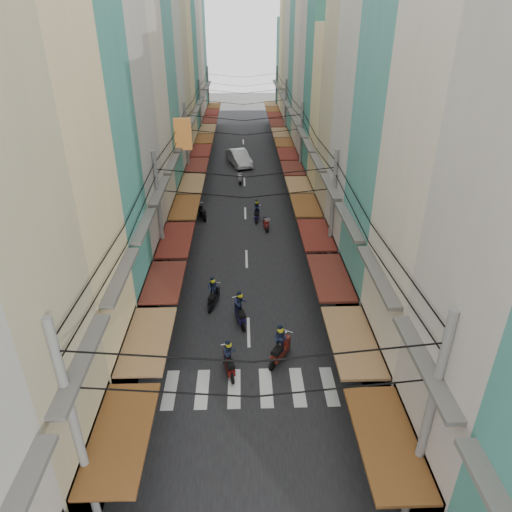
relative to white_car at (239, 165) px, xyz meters
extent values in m
plane|color=#60605C|center=(0.52, -27.74, 0.00)|extent=(160.00, 160.00, 0.00)
cube|color=black|center=(0.52, -7.74, 0.01)|extent=(10.00, 80.00, 0.02)
cube|color=slate|center=(-5.98, -7.74, 0.03)|extent=(3.00, 80.00, 0.06)
cube|color=slate|center=(7.02, -7.74, 0.03)|extent=(3.00, 80.00, 0.06)
cube|color=silver|center=(-2.98, -33.74, 0.03)|extent=(0.55, 2.40, 0.01)
cube|color=silver|center=(-1.58, -33.74, 0.03)|extent=(0.55, 2.40, 0.01)
cube|color=silver|center=(-0.18, -33.74, 0.03)|extent=(0.55, 2.40, 0.01)
cube|color=silver|center=(1.22, -33.74, 0.03)|extent=(0.55, 2.40, 0.01)
cube|color=silver|center=(2.62, -33.74, 0.03)|extent=(0.55, 2.40, 0.01)
cube|color=silver|center=(4.02, -33.74, 0.03)|extent=(0.55, 2.40, 0.01)
cube|color=black|center=(-5.08, -38.71, 1.60)|extent=(1.20, 4.53, 3.20)
cube|color=brown|center=(-3.58, -38.71, 3.00)|extent=(1.80, 4.34, 0.12)
cube|color=#595651|center=(-4.23, -38.71, 6.00)|extent=(0.50, 4.24, 0.15)
cube|color=beige|center=(-7.48, -34.00, 7.90)|extent=(6.00, 4.70, 15.81)
cube|color=black|center=(-5.08, -34.00, 1.60)|extent=(1.20, 4.52, 3.20)
cube|color=olive|center=(-3.58, -34.00, 3.00)|extent=(1.80, 4.33, 0.12)
cube|color=#595651|center=(-4.23, -34.00, 6.00)|extent=(0.50, 4.23, 0.15)
cube|color=teal|center=(-7.48, -29.50, 9.62)|extent=(6.00, 4.30, 19.25)
cube|color=black|center=(-5.08, -29.50, 1.60)|extent=(1.20, 4.13, 3.20)
cube|color=#5C231A|center=(-3.58, -29.50, 3.00)|extent=(1.80, 3.96, 0.12)
cube|color=#595651|center=(-4.23, -29.50, 6.00)|extent=(0.50, 3.87, 0.15)
cube|color=#B5ADA5|center=(-7.48, -24.78, 10.47)|extent=(6.00, 5.14, 20.93)
cube|color=black|center=(-5.08, -24.78, 1.60)|extent=(1.20, 4.94, 3.20)
cube|color=maroon|center=(-3.58, -24.78, 3.00)|extent=(1.80, 4.73, 0.12)
cube|color=#595651|center=(-4.23, -24.78, 6.00)|extent=(0.50, 4.63, 0.15)
cube|color=beige|center=(-7.48, -19.73, 8.72)|extent=(6.00, 4.95, 17.43)
cube|color=black|center=(-5.08, -19.73, 1.60)|extent=(1.20, 4.75, 3.20)
cube|color=brown|center=(-3.58, -19.73, 3.00)|extent=(1.80, 4.56, 0.12)
cube|color=#595651|center=(-4.23, -19.73, 6.00)|extent=(0.50, 4.46, 0.15)
cube|color=teal|center=(-7.48, -14.76, 8.16)|extent=(6.00, 4.99, 16.32)
cube|color=black|center=(-5.08, -14.76, 1.60)|extent=(1.20, 4.80, 3.20)
cube|color=olive|center=(-3.58, -14.76, 3.00)|extent=(1.80, 4.60, 0.12)
cube|color=#595651|center=(-4.23, -14.76, 6.00)|extent=(0.50, 4.50, 0.15)
cube|color=#B9B4A9|center=(-7.48, -9.94, 11.44)|extent=(6.00, 4.65, 22.87)
cube|color=black|center=(-5.08, -9.94, 1.60)|extent=(1.20, 4.46, 3.20)
cube|color=#5C231A|center=(-3.58, -9.94, 3.00)|extent=(1.80, 4.27, 0.12)
cube|color=#595651|center=(-4.23, -9.94, 6.00)|extent=(0.50, 4.18, 0.15)
cube|color=tan|center=(-7.48, -5.17, 10.29)|extent=(6.00, 4.89, 20.58)
cube|color=black|center=(-5.08, -5.17, 1.60)|extent=(1.20, 4.70, 3.20)
cube|color=maroon|center=(-3.58, -5.17, 3.00)|extent=(1.80, 4.50, 0.12)
cube|color=#595651|center=(-4.23, -5.17, 6.00)|extent=(0.50, 4.40, 0.15)
cube|color=beige|center=(-7.48, -0.46, 9.22)|extent=(6.00, 4.52, 18.44)
cube|color=black|center=(-5.08, -0.46, 1.60)|extent=(1.20, 4.34, 3.20)
cube|color=brown|center=(-3.58, -0.46, 3.00)|extent=(1.80, 4.16, 0.12)
cube|color=#595651|center=(-4.23, -0.46, 6.00)|extent=(0.50, 4.07, 0.15)
cube|color=teal|center=(-7.48, 4.39, 10.31)|extent=(6.00, 5.20, 20.63)
cube|color=black|center=(-5.08, 4.39, 1.60)|extent=(1.20, 4.99, 3.20)
cube|color=olive|center=(-3.58, 4.39, 3.00)|extent=(1.80, 4.78, 0.12)
cube|color=#595651|center=(-4.23, 4.39, 6.00)|extent=(0.50, 4.68, 0.15)
cube|color=#B5ADA5|center=(-7.48, 9.46, 11.85)|extent=(6.00, 4.94, 23.70)
cube|color=black|center=(-5.08, 9.46, 1.60)|extent=(1.20, 4.74, 3.20)
cube|color=#5C231A|center=(-3.58, 9.46, 3.00)|extent=(1.80, 4.55, 0.12)
cube|color=#595651|center=(-4.23, 9.46, 6.00)|extent=(0.50, 4.45, 0.15)
cube|color=beige|center=(-7.48, 14.41, 10.56)|extent=(6.00, 4.96, 21.12)
cube|color=black|center=(-5.08, 14.41, 1.60)|extent=(1.20, 4.76, 3.20)
cube|color=maroon|center=(-3.58, 14.41, 3.00)|extent=(1.80, 4.56, 0.12)
cube|color=#595651|center=(-4.23, 14.41, 6.00)|extent=(0.50, 4.46, 0.15)
cube|color=teal|center=(-7.48, 19.41, 9.95)|extent=(6.00, 5.04, 19.90)
cube|color=black|center=(-5.08, 19.41, 1.60)|extent=(1.20, 4.84, 3.20)
cube|color=brown|center=(-3.58, 19.41, 3.00)|extent=(1.80, 4.64, 0.12)
cube|color=#595651|center=(-4.23, 19.41, 6.00)|extent=(0.50, 4.54, 0.15)
cube|color=brown|center=(-3.88, -15.74, 7.00)|extent=(1.20, 0.40, 2.20)
cube|color=black|center=(6.12, -39.14, 1.60)|extent=(1.20, 4.54, 3.20)
cube|color=brown|center=(4.62, -39.14, 3.00)|extent=(1.80, 4.35, 0.12)
cube|color=#595651|center=(5.27, -39.14, 6.00)|extent=(0.50, 4.25, 0.15)
cube|color=beige|center=(8.52, -34.29, 11.19)|extent=(6.00, 4.97, 22.38)
cube|color=black|center=(6.12, -34.29, 1.60)|extent=(1.20, 4.78, 3.20)
cube|color=olive|center=(4.62, -34.29, 3.00)|extent=(1.80, 4.58, 0.12)
cube|color=#595651|center=(5.27, -34.29, 6.00)|extent=(0.50, 4.48, 0.15)
cube|color=teal|center=(8.52, -29.28, 7.54)|extent=(6.00, 5.03, 15.08)
cube|color=black|center=(6.12, -29.28, 1.60)|extent=(1.20, 4.83, 3.20)
cube|color=#5C231A|center=(4.62, -29.28, 3.00)|extent=(1.80, 4.63, 0.12)
cube|color=#595651|center=(5.27, -29.28, 6.00)|extent=(0.50, 4.53, 0.15)
cube|color=#B9B4A9|center=(8.52, -24.37, 10.83)|extent=(6.00, 4.79, 21.66)
cube|color=black|center=(6.12, -24.37, 1.60)|extent=(1.20, 4.60, 3.20)
cube|color=maroon|center=(4.62, -24.37, 3.00)|extent=(1.80, 4.41, 0.12)
cube|color=#595651|center=(5.27, -24.37, 6.00)|extent=(0.50, 4.31, 0.15)
cube|color=tan|center=(8.52, -19.72, 10.37)|extent=(6.00, 4.52, 20.74)
cube|color=black|center=(6.12, -19.72, 1.60)|extent=(1.20, 4.34, 3.20)
cube|color=brown|center=(4.62, -19.72, 3.00)|extent=(1.80, 4.16, 0.12)
cube|color=#595651|center=(5.27, -19.72, 6.00)|extent=(0.50, 4.07, 0.15)
cube|color=beige|center=(8.52, -15.39, 7.06)|extent=(6.00, 4.12, 14.13)
cube|color=black|center=(6.12, -15.39, 1.60)|extent=(1.20, 3.96, 3.20)
cube|color=olive|center=(4.62, -15.39, 3.00)|extent=(1.80, 3.79, 0.12)
cube|color=#595651|center=(5.27, -15.39, 6.00)|extent=(0.50, 3.71, 0.15)
cube|color=teal|center=(8.52, -11.13, 8.84)|extent=(6.00, 4.40, 17.68)
cube|color=black|center=(6.12, -11.13, 1.60)|extent=(1.20, 4.23, 3.20)
cube|color=#5C231A|center=(4.62, -11.13, 3.00)|extent=(1.80, 4.05, 0.12)
cube|color=#595651|center=(5.27, -11.13, 6.00)|extent=(0.50, 3.96, 0.15)
cube|color=#B5ADA5|center=(8.52, -6.61, 11.30)|extent=(6.00, 4.64, 22.59)
cube|color=black|center=(6.12, -6.61, 1.60)|extent=(1.20, 4.45, 3.20)
cube|color=maroon|center=(4.62, -6.61, 3.00)|extent=(1.80, 4.26, 0.12)
cube|color=#595651|center=(5.27, -6.61, 6.00)|extent=(0.50, 4.17, 0.15)
cube|color=beige|center=(8.52, -2.29, 10.63)|extent=(6.00, 4.00, 21.25)
cube|color=black|center=(6.12, -2.29, 1.60)|extent=(1.20, 3.84, 3.20)
cube|color=brown|center=(4.62, -2.29, 3.00)|extent=(1.80, 3.68, 0.12)
cube|color=#595651|center=(5.27, -2.29, 6.00)|extent=(0.50, 3.60, 0.15)
cube|color=teal|center=(8.52, 2.22, 11.16)|extent=(6.00, 5.01, 22.33)
cube|color=black|center=(6.12, 2.22, 1.60)|extent=(1.20, 4.81, 3.20)
cube|color=olive|center=(4.62, 2.22, 3.00)|extent=(1.80, 4.61, 0.12)
cube|color=#595651|center=(5.27, 2.22, 6.00)|extent=(0.50, 4.51, 0.15)
cube|color=#B9B4A9|center=(8.52, 7.22, 9.86)|extent=(6.00, 5.00, 19.71)
cube|color=black|center=(6.12, 7.22, 1.60)|extent=(1.20, 4.80, 3.20)
cube|color=#5C231A|center=(4.62, 7.22, 3.00)|extent=(1.80, 4.60, 0.12)
cube|color=#595651|center=(5.27, 7.22, 6.00)|extent=(0.50, 4.50, 0.15)
cube|color=tan|center=(8.52, 11.88, 8.43)|extent=(6.00, 4.32, 16.86)
cube|color=black|center=(6.12, 11.88, 1.60)|extent=(1.20, 4.15, 3.20)
cube|color=maroon|center=(4.62, 11.88, 3.00)|extent=(1.80, 3.97, 0.12)
cube|color=#595651|center=(5.27, 11.88, 6.00)|extent=(0.50, 3.89, 0.15)
cube|color=beige|center=(8.52, 16.20, 9.98)|extent=(6.00, 4.33, 19.96)
cube|color=black|center=(6.12, 16.20, 1.60)|extent=(1.20, 4.16, 3.20)
cube|color=brown|center=(4.62, 16.20, 3.00)|extent=(1.80, 3.99, 0.12)
cube|color=#595651|center=(5.27, 16.20, 6.00)|extent=(0.50, 3.90, 0.15)
cube|color=teal|center=(8.52, 20.81, 7.17)|extent=(6.00, 4.88, 14.34)
cube|color=black|center=(6.12, 20.81, 1.60)|extent=(1.20, 4.68, 3.20)
cube|color=olive|center=(4.62, 20.81, 3.00)|extent=(1.80, 4.49, 0.12)
cube|color=#595651|center=(5.27, 20.81, 6.00)|extent=(0.50, 4.39, 0.15)
cylinder|color=slate|center=(-4.38, -39.74, 4.10)|extent=(0.26, 0.26, 8.20)
cylinder|color=slate|center=(5.42, -39.74, 4.10)|extent=(0.26, 0.26, 8.20)
cylinder|color=slate|center=(-4.38, -24.74, 4.10)|extent=(0.26, 0.26, 8.20)
cylinder|color=slate|center=(5.42, -24.74, 4.10)|extent=(0.26, 0.26, 8.20)
cylinder|color=slate|center=(-4.38, -9.74, 4.10)|extent=(0.26, 0.26, 8.20)
cylinder|color=slate|center=(5.42, -9.74, 4.10)|extent=(0.26, 0.26, 8.20)
cylinder|color=slate|center=(-4.38, 5.26, 4.10)|extent=(0.26, 0.26, 8.20)
cylinder|color=slate|center=(5.42, 5.26, 4.10)|extent=(0.26, 0.26, 8.20)
cylinder|color=slate|center=(-4.38, 20.26, 4.10)|extent=(0.26, 0.26, 8.20)
cylinder|color=slate|center=(5.42, 20.26, 4.10)|extent=(0.26, 0.26, 8.20)
imported|color=silver|center=(0.00, 0.00, 0.00)|extent=(6.17, 3.80, 2.03)
imported|color=black|center=(6.66, -28.54, 0.00)|extent=(1.80, 0.81, 1.20)
cylinder|color=black|center=(-1.39, -26.61, 0.26)|extent=(0.10, 0.53, 0.53)
cylinder|color=black|center=(-1.39, -27.92, 0.26)|extent=(0.10, 0.53, 0.53)
cube|color=black|center=(-1.39, -27.27, 0.42)|extent=(0.34, 1.16, 0.28)
cube|color=black|center=(-1.39, -27.52, 0.73)|extent=(0.32, 0.56, 0.18)
cube|color=black|center=(-1.39, -26.71, 0.66)|extent=(0.30, 0.28, 0.56)
imported|color=#1C2543|center=(-1.39, -27.27, 0.56)|extent=(0.53, 0.38, 1.34)
sphere|color=#CCCA18|center=(-1.39, -27.27, 1.57)|extent=(0.28, 0.28, 0.28)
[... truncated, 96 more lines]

